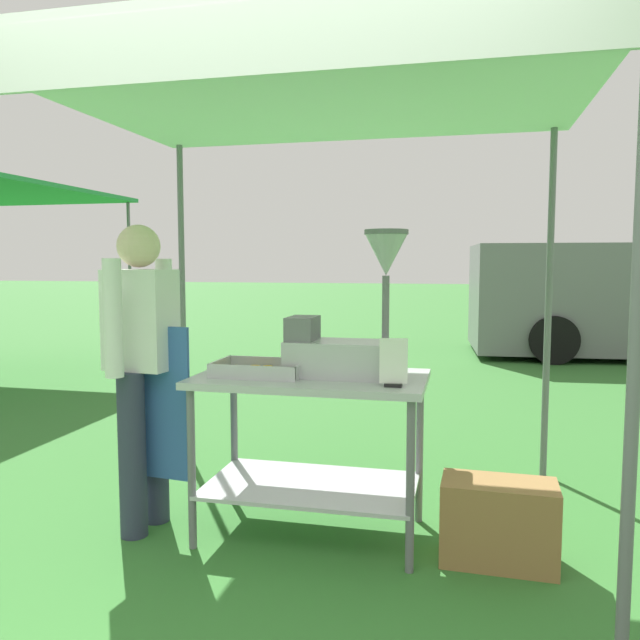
{
  "coord_description": "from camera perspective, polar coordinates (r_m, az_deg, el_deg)",
  "views": [
    {
      "loc": [
        0.81,
        -1.87,
        1.41
      ],
      "look_at": [
        0.05,
        1.39,
        1.11
      ],
      "focal_mm": 35.03,
      "sensor_mm": 36.0,
      "label": 1
    }
  ],
  "objects": [
    {
      "name": "vendor",
      "position": [
        3.39,
        -15.89,
        -3.62
      ],
      "size": [
        0.46,
        0.54,
        1.61
      ],
      "color": "#2D3347",
      "rests_on": "ground"
    },
    {
      "name": "donut_tray",
      "position": [
        3.23,
        -5.55,
        -4.65
      ],
      "size": [
        0.46,
        0.3,
        0.07
      ],
      "color": "#B7B7BC",
      "rests_on": "donut_cart"
    },
    {
      "name": "supply_crate",
      "position": [
        3.2,
        15.99,
        -17.34
      ],
      "size": [
        0.54,
        0.3,
        0.39
      ],
      "color": "olive",
      "rests_on": "ground"
    },
    {
      "name": "stall_canopy",
      "position": [
        3.35,
        -0.42,
        19.35
      ],
      "size": [
        2.78,
        2.34,
        2.32
      ],
      "color": "slate",
      "rests_on": "ground"
    },
    {
      "name": "donut_cart",
      "position": [
        3.25,
        -0.81,
        -8.97
      ],
      "size": [
        1.17,
        0.68,
        0.84
      ],
      "color": "#B7B7BC",
      "rests_on": "ground"
    },
    {
      "name": "donut_fryer",
      "position": [
        3.14,
        2.63,
        -1.07
      ],
      "size": [
        0.61,
        0.28,
        0.74
      ],
      "color": "#B7B7BC",
      "rests_on": "donut_cart"
    },
    {
      "name": "menu_sign",
      "position": [
        2.92,
        6.73,
        -4.23
      ],
      "size": [
        0.13,
        0.05,
        0.23
      ],
      "color": "black",
      "rests_on": "donut_cart"
    },
    {
      "name": "ground_plane",
      "position": [
        8.04,
        7.18,
        -4.93
      ],
      "size": [
        70.0,
        70.0,
        0.0
      ],
      "primitive_type": "plane",
      "color": "#33702D"
    }
  ]
}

